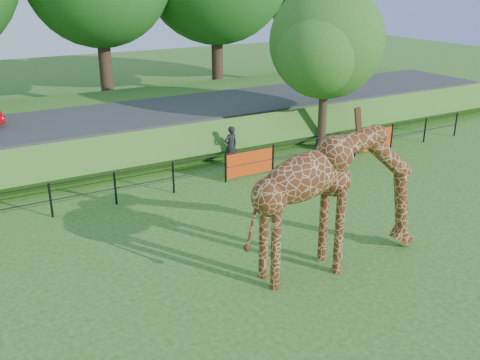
% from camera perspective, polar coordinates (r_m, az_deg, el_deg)
% --- Properties ---
extents(ground, '(90.00, 90.00, 0.00)m').
position_cam_1_polar(ground, '(12.14, 8.45, -13.74)').
color(ground, '#275C17').
rests_on(ground, ground).
extents(giraffe, '(5.05, 1.22, 3.58)m').
position_cam_1_polar(giraffe, '(13.17, 10.43, -2.12)').
color(giraffe, '#512610').
rests_on(giraffe, ground).
extents(perimeter_fence, '(28.07, 0.10, 1.10)m').
position_cam_1_polar(perimeter_fence, '(18.10, -7.13, 0.27)').
color(perimeter_fence, black).
rests_on(perimeter_fence, ground).
extents(embankment, '(40.00, 9.00, 1.30)m').
position_cam_1_polar(embankment, '(24.87, -13.98, 5.73)').
color(embankment, '#275C17').
rests_on(embankment, ground).
extents(road, '(40.00, 5.00, 0.12)m').
position_cam_1_polar(road, '(23.30, -13.06, 6.62)').
color(road, '#2D2D30').
rests_on(road, embankment).
extents(visitor, '(0.61, 0.44, 1.56)m').
position_cam_1_polar(visitor, '(20.61, -0.98, 3.67)').
color(visitor, black).
rests_on(visitor, ground).
extents(tree_east, '(5.40, 4.71, 6.76)m').
position_cam_1_polar(tree_east, '(22.45, 9.33, 13.95)').
color(tree_east, '#312016').
rests_on(tree_east, ground).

